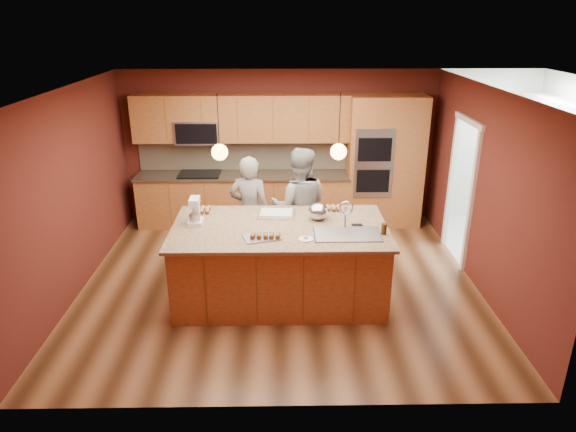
{
  "coord_description": "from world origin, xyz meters",
  "views": [
    {
      "loc": [
        0.01,
        -6.47,
        3.56
      ],
      "look_at": [
        0.11,
        -0.1,
        1.05
      ],
      "focal_mm": 32.0,
      "sensor_mm": 36.0,
      "label": 1
    }
  ],
  "objects_px": {
    "island": "(281,261)",
    "person_left": "(250,211)",
    "person_right": "(299,207)",
    "mixing_bowl": "(318,211)",
    "stand_mixer": "(195,213)"
  },
  "relations": [
    {
      "from": "stand_mixer",
      "to": "mixing_bowl",
      "type": "relative_size",
      "value": 1.27
    },
    {
      "from": "island",
      "to": "person_left",
      "type": "height_order",
      "value": "person_left"
    },
    {
      "from": "person_left",
      "to": "mixing_bowl",
      "type": "relative_size",
      "value": 6.08
    },
    {
      "from": "stand_mixer",
      "to": "mixing_bowl",
      "type": "height_order",
      "value": "stand_mixer"
    },
    {
      "from": "person_left",
      "to": "person_right",
      "type": "height_order",
      "value": "person_right"
    },
    {
      "from": "person_right",
      "to": "stand_mixer",
      "type": "height_order",
      "value": "person_right"
    },
    {
      "from": "person_right",
      "to": "mixing_bowl",
      "type": "relative_size",
      "value": 6.5
    },
    {
      "from": "person_left",
      "to": "stand_mixer",
      "type": "height_order",
      "value": "person_left"
    },
    {
      "from": "island",
      "to": "stand_mixer",
      "type": "relative_size",
      "value": 7.92
    },
    {
      "from": "stand_mixer",
      "to": "island",
      "type": "bearing_deg",
      "value": -6.53
    },
    {
      "from": "person_right",
      "to": "stand_mixer",
      "type": "bearing_deg",
      "value": 35.57
    },
    {
      "from": "person_left",
      "to": "mixing_bowl",
      "type": "xyz_separation_m",
      "value": [
        0.95,
        -0.79,
        0.29
      ]
    },
    {
      "from": "island",
      "to": "stand_mixer",
      "type": "height_order",
      "value": "island"
    },
    {
      "from": "person_left",
      "to": "person_right",
      "type": "distance_m",
      "value": 0.73
    },
    {
      "from": "person_right",
      "to": "mixing_bowl",
      "type": "xyz_separation_m",
      "value": [
        0.22,
        -0.79,
        0.23
      ]
    }
  ]
}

